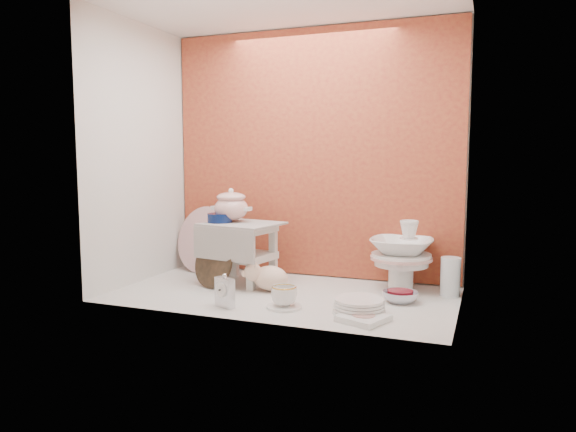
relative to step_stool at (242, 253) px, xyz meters
name	(u,v)px	position (x,y,z in m)	size (l,w,h in m)	color
ground	(283,294)	(0.31, -0.15, -0.18)	(1.80, 1.80, 0.00)	silver
niche_shell	(295,121)	(0.31, 0.03, 0.75)	(1.86, 1.03, 1.53)	#B2582C
step_stool	(242,253)	(0.00, 0.00, 0.00)	(0.41, 0.35, 0.35)	silver
soup_tureen	(231,205)	(-0.08, 0.03, 0.28)	(0.24, 0.24, 0.20)	white
cobalt_bowl	(220,218)	(-0.13, -0.03, 0.20)	(0.14, 0.14, 0.05)	#091745
floral_platter	(203,240)	(-0.36, 0.19, 0.03)	(0.43, 0.13, 0.42)	white
blue_white_vase	(219,253)	(-0.27, 0.22, -0.06)	(0.23, 0.23, 0.24)	white
lacquer_tray	(213,263)	(-0.11, -0.15, -0.04)	(0.29, 0.09, 0.28)	black
mantel_clock	(225,291)	(0.14, -0.48, -0.09)	(0.11, 0.04, 0.17)	silver
plush_pig	(270,278)	(0.23, -0.12, -0.10)	(0.25, 0.17, 0.15)	beige
teacup_saucer	(284,307)	(0.41, -0.40, -0.17)	(0.17, 0.17, 0.01)	white
gold_rim_teacup	(284,296)	(0.41, -0.40, -0.11)	(0.13, 0.13, 0.10)	white
lattice_dish	(363,318)	(0.82, -0.46, -0.16)	(0.19, 0.19, 0.03)	white
dinner_plate_stack	(359,306)	(0.78, -0.36, -0.14)	(0.25, 0.25, 0.07)	white
crystal_bowl	(400,297)	(0.93, -0.09, -0.15)	(0.18, 0.18, 0.06)	silver
clear_glass_vase	(450,277)	(1.15, 0.13, -0.07)	(0.10, 0.10, 0.21)	silver
porcelain_tower	(401,255)	(0.89, 0.17, 0.02)	(0.34, 0.34, 0.39)	white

